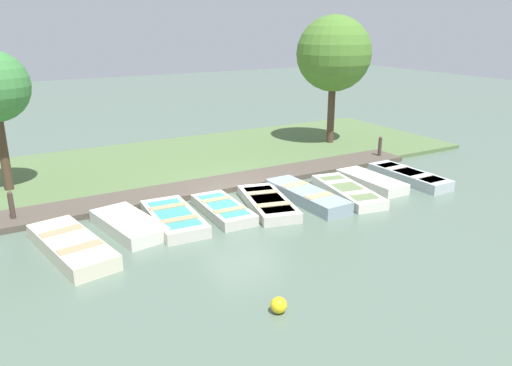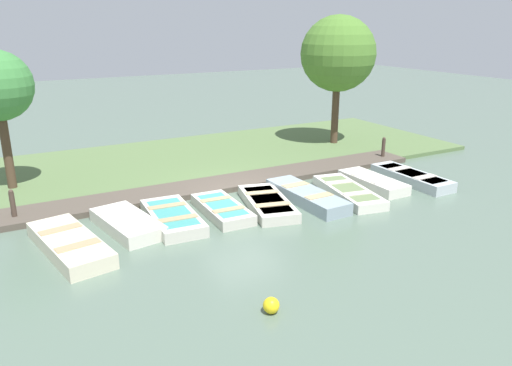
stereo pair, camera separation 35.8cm
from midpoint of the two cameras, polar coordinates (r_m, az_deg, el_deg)
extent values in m
plane|color=#566B5B|center=(16.69, -0.89, -1.75)|extent=(80.00, 80.00, 0.00)
cube|color=#567042|center=(21.02, -7.26, 2.53)|extent=(8.00, 24.00, 0.16)
cube|color=#51473D|center=(17.89, -3.06, -0.07)|extent=(1.55, 16.03, 0.19)
cube|color=beige|center=(13.66, -19.82, -6.63)|extent=(3.53, 1.75, 0.40)
cube|color=#6B7F51|center=(13.59, -19.90, -5.92)|extent=(2.89, 1.39, 0.03)
cube|color=tan|center=(13.01, -18.95, -6.75)|extent=(0.52, 1.12, 0.03)
cube|color=tan|center=(14.14, -20.79, -4.95)|extent=(0.52, 1.12, 0.03)
cube|color=silver|center=(14.57, -13.81, -4.53)|extent=(2.83, 1.61, 0.38)
cube|color=#6B7F51|center=(14.50, -13.86, -3.90)|extent=(2.31, 1.28, 0.03)
cube|color=beige|center=(14.06, -12.98, -4.42)|extent=(0.45, 1.10, 0.03)
cube|color=beige|center=(14.93, -14.70, -3.22)|extent=(0.45, 1.10, 0.03)
cube|color=beige|center=(14.79, -8.84, -3.93)|extent=(2.97, 1.43, 0.34)
cube|color=teal|center=(14.74, -8.86, -3.37)|extent=(2.44, 1.12, 0.03)
cube|color=tan|center=(14.23, -8.24, -4.01)|extent=(0.36, 1.17, 0.03)
cube|color=tan|center=(15.22, -9.46, -2.59)|extent=(0.36, 1.17, 0.03)
cube|color=beige|center=(15.31, -3.22, -3.02)|extent=(2.69, 1.17, 0.32)
cube|color=teal|center=(15.25, -3.23, -2.50)|extent=(2.20, 0.92, 0.03)
cube|color=tan|center=(14.81, -2.45, -3.03)|extent=(0.30, 1.00, 0.03)
cube|color=tan|center=(15.68, -3.97, -1.84)|extent=(0.30, 1.00, 0.03)
cube|color=beige|center=(15.80, 1.95, -2.32)|extent=(3.26, 1.88, 0.31)
cube|color=#6B7F51|center=(15.75, 1.96, -1.84)|extent=(2.67, 1.50, 0.02)
cube|color=tan|center=(15.22, 2.60, -2.47)|extent=(0.56, 1.14, 0.03)
cube|color=tan|center=(16.27, 1.36, -1.08)|extent=(0.56, 1.14, 0.03)
cube|color=#8C9EA8|center=(16.38, 6.42, -1.51)|extent=(3.44, 1.12, 0.40)
cube|color=beige|center=(16.32, 6.45, -0.90)|extent=(2.82, 0.88, 0.03)
cube|color=tan|center=(15.83, 7.85, -1.46)|extent=(0.37, 0.94, 0.03)
cube|color=tan|center=(16.80, 5.13, -0.19)|extent=(0.37, 0.94, 0.03)
cube|color=silver|center=(17.12, 11.09, -1.03)|extent=(3.43, 1.67, 0.31)
cube|color=#6B7F51|center=(17.08, 11.12, -0.58)|extent=(2.81, 1.33, 0.02)
cube|color=beige|center=(16.56, 12.18, -1.15)|extent=(0.50, 1.06, 0.03)
cube|color=beige|center=(17.59, 10.14, 0.11)|extent=(0.50, 1.06, 0.03)
cube|color=silver|center=(18.28, 13.74, 0.09)|extent=(2.73, 1.04, 0.36)
cube|color=beige|center=(18.23, 13.78, 0.58)|extent=(2.24, 0.81, 0.03)
cube|color=beige|center=(17.86, 14.90, 0.22)|extent=(0.28, 0.94, 0.03)
cube|color=beige|center=(18.58, 12.72, 1.08)|extent=(0.28, 0.94, 0.03)
cube|color=#B2BCC1|center=(19.18, 17.84, 0.59)|extent=(3.26, 1.06, 0.37)
cube|color=#6B7F51|center=(19.13, 17.89, 1.08)|extent=(2.67, 0.83, 0.03)
cube|color=beige|center=(18.73, 19.25, 0.67)|extent=(0.34, 0.95, 0.03)
cube|color=beige|center=(19.52, 16.59, 1.62)|extent=(0.34, 0.95, 0.03)
cylinder|color=#47382D|center=(16.12, -25.42, -2.55)|extent=(0.15, 0.15, 0.93)
sphere|color=#47382D|center=(15.97, -25.65, -0.90)|extent=(0.13, 0.13, 0.13)
cylinder|color=#47382D|center=(21.78, 14.79, 3.66)|extent=(0.15, 0.15, 0.93)
sphere|color=#47382D|center=(21.67, 14.89, 4.91)|extent=(0.13, 0.13, 0.13)
sphere|color=yellow|center=(10.40, 2.77, -13.80)|extent=(0.34, 0.34, 0.34)
cylinder|color=#4C3828|center=(18.77, -26.10, 3.44)|extent=(0.30, 0.30, 3.02)
cylinder|color=#4C3828|center=(23.70, 9.48, 8.11)|extent=(0.33, 0.33, 3.32)
sphere|color=#4C7A2D|center=(23.40, 9.81, 14.36)|extent=(3.38, 3.38, 3.38)
camera|label=1|loc=(0.18, -89.36, 0.21)|focal=35.00mm
camera|label=2|loc=(0.18, 90.64, -0.21)|focal=35.00mm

